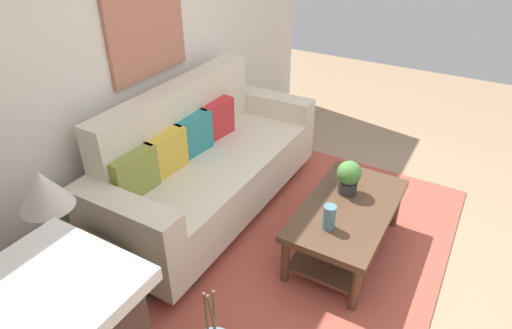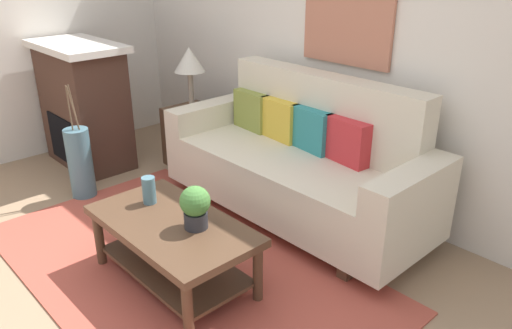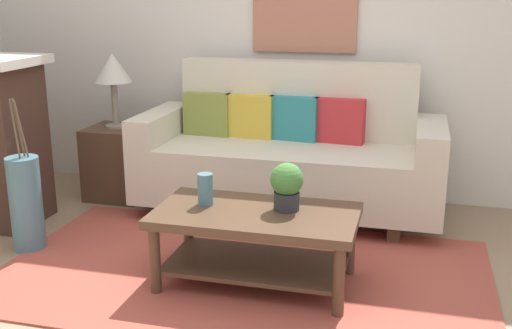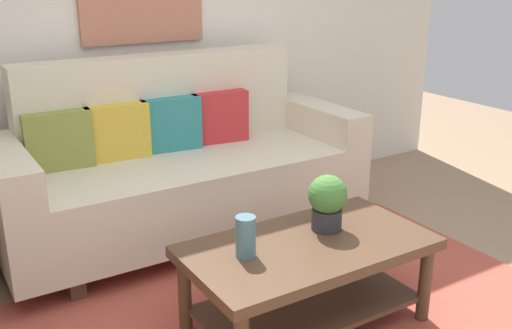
% 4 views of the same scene
% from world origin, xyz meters
% --- Properties ---
extents(ground_plane, '(9.21, 9.21, 0.00)m').
position_xyz_m(ground_plane, '(0.00, 0.00, 0.00)').
color(ground_plane, '#9E7F60').
extents(wall_back, '(5.21, 0.10, 2.70)m').
position_xyz_m(wall_back, '(0.00, 2.13, 1.35)').
color(wall_back, silver).
rests_on(wall_back, ground_plane).
extents(area_rug, '(2.79, 1.64, 0.01)m').
position_xyz_m(area_rug, '(0.00, 0.50, 0.01)').
color(area_rug, '#B24C3D').
rests_on(area_rug, ground_plane).
extents(couch, '(2.15, 0.84, 1.08)m').
position_xyz_m(couch, '(0.05, 1.59, 0.43)').
color(couch, beige).
rests_on(couch, ground_plane).
extents(throw_pillow_olive, '(0.37, 0.14, 0.32)m').
position_xyz_m(throw_pillow_olive, '(-0.62, 1.72, 0.68)').
color(throw_pillow_olive, olive).
rests_on(throw_pillow_olive, couch).
extents(throw_pillow_mustard, '(0.37, 0.15, 0.32)m').
position_xyz_m(throw_pillow_mustard, '(-0.28, 1.72, 0.68)').
color(throw_pillow_mustard, gold).
rests_on(throw_pillow_mustard, couch).
extents(throw_pillow_teal, '(0.37, 0.16, 0.32)m').
position_xyz_m(throw_pillow_teal, '(0.05, 1.72, 0.68)').
color(throw_pillow_teal, teal).
rests_on(throw_pillow_teal, couch).
extents(throw_pillow_crimson, '(0.37, 0.16, 0.32)m').
position_xyz_m(throw_pillow_crimson, '(0.38, 1.72, 0.68)').
color(throw_pillow_crimson, red).
rests_on(throw_pillow_crimson, couch).
extents(coffee_table, '(1.10, 0.60, 0.43)m').
position_xyz_m(coffee_table, '(0.11, 0.40, 0.31)').
color(coffee_table, '#513826').
rests_on(coffee_table, ground_plane).
extents(tabletop_vase, '(0.09, 0.09, 0.18)m').
position_xyz_m(tabletop_vase, '(-0.19, 0.44, 0.52)').
color(tabletop_vase, slate).
rests_on(tabletop_vase, coffee_table).
extents(potted_plant_tabletop, '(0.18, 0.18, 0.26)m').
position_xyz_m(potted_plant_tabletop, '(0.26, 0.47, 0.57)').
color(potted_plant_tabletop, '#2D2D33').
rests_on(potted_plant_tabletop, coffee_table).
extents(side_table, '(0.44, 0.44, 0.56)m').
position_xyz_m(side_table, '(-1.33, 1.61, 0.28)').
color(side_table, '#513826').
rests_on(side_table, ground_plane).
extents(table_lamp, '(0.28, 0.28, 0.57)m').
position_xyz_m(table_lamp, '(-1.33, 1.61, 0.99)').
color(table_lamp, gray).
rests_on(table_lamp, side_table).
extents(floor_vase_branch_a, '(0.04, 0.05, 0.36)m').
position_xyz_m(floor_vase_branch_a, '(-1.38, 0.51, 0.78)').
color(floor_vase_branch_a, brown).
rests_on(floor_vase_branch_a, floor_vase).
extents(floor_vase_branch_b, '(0.04, 0.03, 0.36)m').
position_xyz_m(floor_vase_branch_b, '(-1.41, 0.53, 0.78)').
color(floor_vase_branch_b, brown).
rests_on(floor_vase_branch_b, floor_vase).
extents(floor_vase_branch_c, '(0.05, 0.02, 0.36)m').
position_xyz_m(floor_vase_branch_c, '(-1.41, 0.49, 0.78)').
color(floor_vase_branch_c, brown).
rests_on(floor_vase_branch_c, floor_vase).
extents(framed_painting, '(0.79, 0.03, 0.79)m').
position_xyz_m(framed_painting, '(0.05, 2.06, 1.52)').
color(framed_painting, '#B77056').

